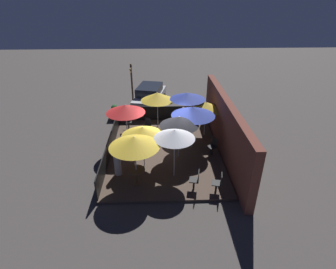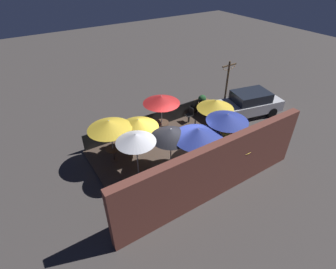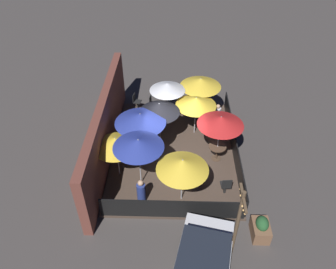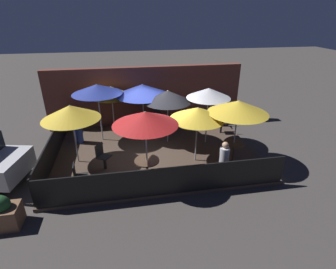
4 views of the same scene
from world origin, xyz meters
name	(u,v)px [view 4 (image 4 of 4)]	position (x,y,z in m)	size (l,w,h in m)	color
ground_plane	(155,153)	(0.00, 0.00, 0.00)	(60.00, 60.00, 0.00)	#423D3A
patio_deck	(155,151)	(0.00, 0.00, 0.06)	(7.80, 5.77, 0.12)	#47382D
building_wall	(146,96)	(0.00, 3.12, 1.44)	(9.40, 0.36, 2.88)	brown
fence_front	(167,181)	(0.00, -2.84, 0.59)	(7.60, 0.05, 0.95)	black
fence_side_left	(53,148)	(-3.85, 0.00, 0.59)	(0.05, 5.57, 0.95)	black
patio_umbrella_0	(238,107)	(2.75, -1.30, 2.25)	(2.10, 2.10, 2.36)	#B2B2B7
patio_umbrella_1	(145,118)	(-0.52, -1.99, 2.33)	(2.02, 2.02, 2.43)	#B2B2B7
patio_umbrella_2	(209,93)	(2.23, 0.36, 2.29)	(1.77, 1.77, 2.37)	#B2B2B7
patio_umbrella_3	(70,112)	(-2.94, -0.36, 2.08)	(2.02, 2.02, 2.21)	#B2B2B7
patio_umbrella_4	(97,89)	(-2.13, 1.37, 2.39)	(2.04, 2.04, 2.46)	#B2B2B7
patio_umbrella_5	(168,96)	(0.64, 0.69, 2.14)	(1.92, 1.92, 2.26)	#B2B2B7
patio_umbrella_6	(142,90)	(-0.30, 1.47, 2.24)	(2.27, 2.27, 2.35)	#B2B2B7
patio_umbrella_7	(111,92)	(-1.63, 2.37, 1.97)	(1.89, 1.89, 2.09)	#B2B2B7
patio_umbrella_8	(198,113)	(1.40, -1.04, 2.01)	(1.98, 1.98, 2.11)	#B2B2B7
dining_table_0	(233,147)	(2.75, -1.30, 0.71)	(0.76, 0.76, 0.75)	#4C3828
dining_table_1	(147,164)	(-0.52, -1.99, 0.72)	(0.81, 0.81, 0.76)	#4C3828
patio_chair_0	(102,155)	(-1.99, -1.00, 0.64)	(0.56, 0.56, 0.94)	black
patio_chair_1	(221,122)	(3.23, 1.21, 0.64)	(0.47, 0.47, 0.95)	black
patio_chair_2	(219,115)	(3.44, 2.13, 0.62)	(0.47, 0.47, 0.92)	black
patio_chair_3	(79,176)	(-2.64, -2.17, 0.64)	(0.43, 0.43, 0.95)	black
patio_chair_4	(159,116)	(0.52, 2.46, 0.64)	(0.55, 0.55, 0.94)	black
patron_0	(224,161)	(2.03, -2.21, 0.71)	(0.44, 0.44, 1.30)	silver
patron_1	(78,131)	(-3.10, 1.25, 0.66)	(0.46, 0.46, 1.19)	navy
planter_box	(1,214)	(-4.50, -3.27, 0.43)	(0.89, 0.63, 0.98)	brown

